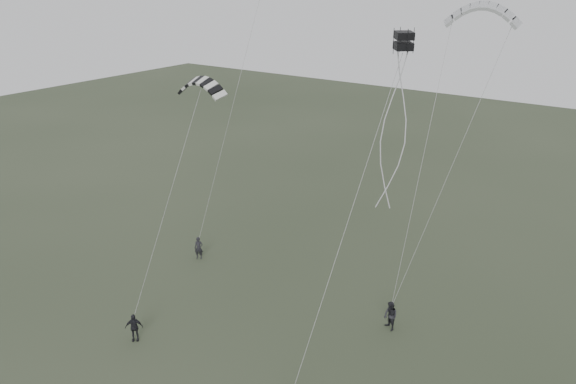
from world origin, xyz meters
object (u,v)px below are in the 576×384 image
Objects in this scene: flyer_center at (134,327)px; kite_pale_large at (484,6)px; kite_striped at (200,81)px; flyer_left at (199,248)px; kite_box at (404,41)px; flyer_right at (390,316)px.

flyer_center is 24.05m from kite_pale_large.
flyer_center is at bearing -87.76° from kite_striped.
kite_pale_large is (12.11, 13.51, 15.79)m from flyer_center.
kite_box reaches higher than flyer_left.
flyer_right is at bearing -31.71° from flyer_left.
flyer_left is 0.51× the size of kite_striped.
kite_pale_large reaches higher than flyer_left.
flyer_left is 2.06× the size of kite_box.
flyer_left is 0.94× the size of flyer_right.
flyer_right is at bearing 15.30° from kite_striped.
flyer_left is 20.45m from kite_box.
kite_box is at bearing 8.71° from kite_striped.
kite_striped reaches higher than flyer_center.
flyer_center is (3.50, -8.61, -0.00)m from flyer_left.
kite_striped is at bearing 147.00° from kite_box.
flyer_right is 14.60m from kite_box.
flyer_right reaches higher than flyer_left.
flyer_right reaches higher than flyer_center.
kite_box reaches higher than kite_striped.
flyer_right is at bearing -119.03° from kite_pale_large.
kite_striped is 11.16m from kite_box.
kite_pale_large is 1.18× the size of kite_striped.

